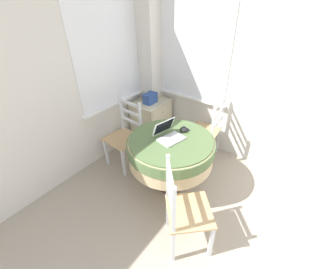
# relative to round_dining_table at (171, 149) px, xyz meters

# --- Properties ---
(corner_room_shell) EXTENTS (4.55, 5.13, 2.55)m
(corner_room_shell) POSITION_rel_round_dining_table_xyz_m (0.19, 0.04, 0.70)
(corner_room_shell) COLOR silver
(corner_room_shell) RESTS_ON ground_plane
(round_dining_table) EXTENTS (1.04, 1.04, 0.73)m
(round_dining_table) POSITION_rel_round_dining_table_xyz_m (0.00, 0.00, 0.00)
(round_dining_table) COLOR #4C3D2D
(round_dining_table) RESTS_ON ground_plane
(laptop) EXTENTS (0.35, 0.34, 0.21)m
(laptop) POSITION_rel_round_dining_table_xyz_m (0.01, 0.04, 0.19)
(laptop) COLOR silver
(laptop) RESTS_ON round_dining_table
(computer_mouse) EXTENTS (0.06, 0.10, 0.05)m
(computer_mouse) POSITION_rel_round_dining_table_xyz_m (0.22, -0.03, 0.17)
(computer_mouse) COLOR black
(computer_mouse) RESTS_ON round_dining_table
(cell_phone) EXTENTS (0.09, 0.13, 0.01)m
(cell_phone) POSITION_rel_round_dining_table_xyz_m (0.29, -0.02, 0.15)
(cell_phone) COLOR black
(cell_phone) RESTS_ON round_dining_table
(dining_chair_near_back_window) EXTENTS (0.44, 0.46, 0.98)m
(dining_chair_near_back_window) POSITION_rel_round_dining_table_xyz_m (0.02, 0.79, -0.12)
(dining_chair_near_back_window) COLOR tan
(dining_chair_near_back_window) RESTS_ON ground_plane
(dining_chair_near_right_window) EXTENTS (0.47, 0.45, 0.98)m
(dining_chair_near_right_window) POSITION_rel_round_dining_table_xyz_m (0.80, -0.08, -0.12)
(dining_chair_near_right_window) COLOR tan
(dining_chair_near_right_window) RESTS_ON ground_plane
(dining_chair_camera_near) EXTENTS (0.60, 0.59, 0.98)m
(dining_chair_camera_near) POSITION_rel_round_dining_table_xyz_m (-0.57, -0.55, -0.12)
(dining_chair_camera_near) COLOR tan
(dining_chair_camera_near) RESTS_ON ground_plane
(corner_cabinet) EXTENTS (0.59, 0.49, 0.67)m
(corner_cabinet) POSITION_rel_round_dining_table_xyz_m (0.78, 0.94, -0.25)
(corner_cabinet) COLOR beige
(corner_cabinet) RESTS_ON ground_plane
(storage_box) EXTENTS (0.21, 0.14, 0.16)m
(storage_box) POSITION_rel_round_dining_table_xyz_m (0.73, 0.90, 0.17)
(storage_box) COLOR #2D4C93
(storage_box) RESTS_ON corner_cabinet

